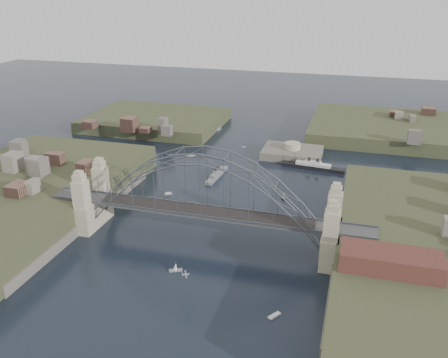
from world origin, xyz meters
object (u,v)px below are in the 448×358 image
naval_cruiser_near (217,175)px  ocean_liner (313,167)px  fort_island (292,157)px  wharf_shed (391,261)px  bridge (204,197)px  naval_cruiser_far (210,132)px

naval_cruiser_near → ocean_liner: (30.69, 16.60, 0.10)m
fort_island → ocean_liner: fort_island is taller
fort_island → naval_cruiser_near: (-21.60, -27.50, 1.10)m
wharf_shed → ocean_liner: (-22.91, 73.10, -9.14)m
fort_island → naval_cruiser_near: fort_island is taller
bridge → ocean_liner: 63.79m
wharf_shed → bridge: bearing=162.3°
wharf_shed → naval_cruiser_near: bearing=133.5°
fort_island → naval_cruiser_far: fort_island is taller
bridge → naval_cruiser_far: bridge is taller
fort_island → naval_cruiser_far: bearing=152.9°
fort_island → naval_cruiser_far: (-39.11, 20.00, 1.15)m
naval_cruiser_far → bridge: bearing=-73.2°
fort_island → ocean_liner: (9.09, -10.90, 1.20)m
bridge → wharf_shed: (44.00, -14.00, -2.32)m
bridge → wharf_shed: bearing=-17.7°
bridge → naval_cruiser_near: (-9.60, 42.50, -11.57)m
bridge → fort_island: bridge is taller
bridge → naval_cruiser_far: (-27.11, 90.00, -11.51)m
bridge → naval_cruiser_near: bearing=102.7°
wharf_shed → naval_cruiser_far: 126.32m
fort_island → wharf_shed: bearing=-69.1°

